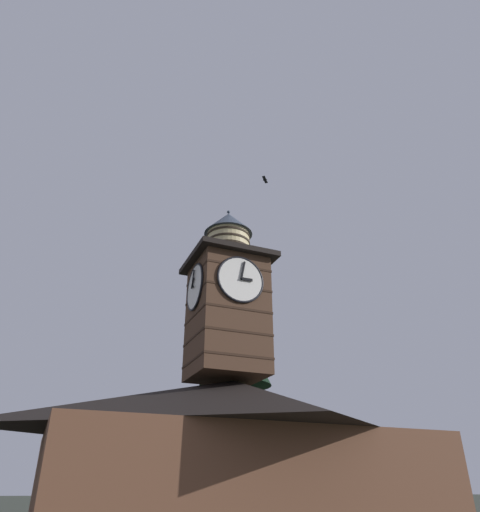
% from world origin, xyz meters
% --- Properties ---
extents(building_main, '(14.83, 10.22, 5.81)m').
position_xyz_m(building_main, '(0.41, -2.41, 2.97)').
color(building_main, brown).
rests_on(building_main, ground_plane).
extents(clock_tower, '(3.72, 3.72, 8.33)m').
position_xyz_m(clock_tower, '(0.84, -2.20, 9.44)').
color(clock_tower, '#4C3323').
rests_on(clock_tower, building_main).
extents(pine_tree_behind, '(5.74, 5.74, 15.03)m').
position_xyz_m(pine_tree_behind, '(-1.37, -6.62, 6.05)').
color(pine_tree_behind, '#473323').
rests_on(pine_tree_behind, ground_plane).
extents(moon, '(1.99, 1.99, 1.99)m').
position_xyz_m(moon, '(-14.79, -35.55, 8.92)').
color(moon, silver).
extents(flying_bird_high, '(0.57, 0.63, 0.13)m').
position_xyz_m(flying_bird_high, '(-1.83, -3.36, 17.56)').
color(flying_bird_high, black).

